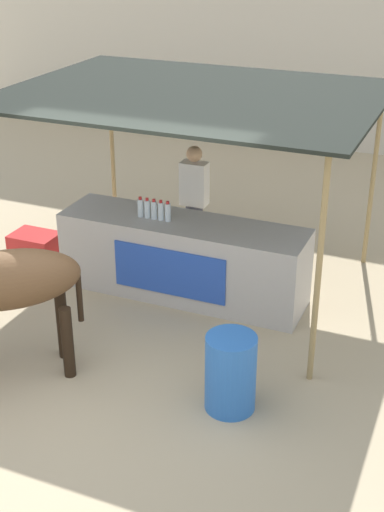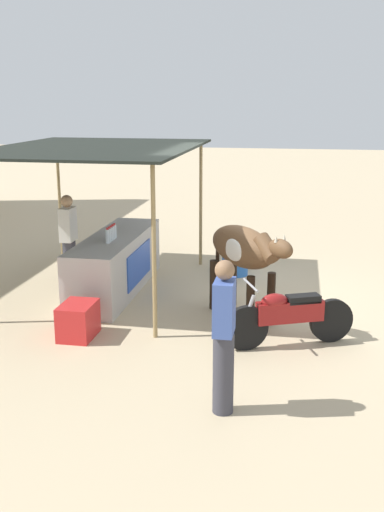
{
  "view_description": "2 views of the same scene",
  "coord_description": "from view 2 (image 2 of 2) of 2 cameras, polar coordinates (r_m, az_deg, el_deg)",
  "views": [
    {
      "loc": [
        3.11,
        -4.88,
        4.26
      ],
      "look_at": [
        0.47,
        1.37,
        0.97
      ],
      "focal_mm": 50.0,
      "sensor_mm": 36.0,
      "label": 1
    },
    {
      "loc": [
        -9.35,
        -0.8,
        3.2
      ],
      "look_at": [
        -0.33,
        0.83,
        0.76
      ],
      "focal_mm": 42.0,
      "sensor_mm": 36.0,
      "label": 2
    }
  ],
  "objects": [
    {
      "name": "motorcycle_parked",
      "position": [
        7.99,
        9.14,
        -5.58
      ],
      "size": [
        0.87,
        1.69,
        0.9
      ],
      "color": "black",
      "rests_on": "ground"
    },
    {
      "name": "stall_counter",
      "position": [
        10.19,
        -7.25,
        -0.7
      ],
      "size": [
        3.0,
        0.82,
        0.96
      ],
      "color": "#B2ADA8",
      "rests_on": "ground"
    },
    {
      "name": "passerby_on_street",
      "position": [
        6.13,
        3.05,
        -7.63
      ],
      "size": [
        0.34,
        0.22,
        1.65
      ],
      "color": "#383842",
      "rests_on": "ground"
    },
    {
      "name": "cow",
      "position": [
        8.74,
        5.01,
        0.51
      ],
      "size": [
        1.62,
        1.46,
        1.44
      ],
      "color": "brown",
      "rests_on": "ground"
    },
    {
      "name": "stall_awning",
      "position": [
        9.96,
        -9.29,
        9.71
      ],
      "size": [
        4.2,
        3.2,
        2.42
      ],
      "color": "black",
      "rests_on": "ground"
    },
    {
      "name": "cooler_box",
      "position": [
        8.38,
        -10.79,
        -6.05
      ],
      "size": [
        0.6,
        0.44,
        0.48
      ],
      "primitive_type": "cube",
      "color": "red",
      "rests_on": "ground"
    },
    {
      "name": "water_bottle_row",
      "position": [
        9.71,
        -7.72,
        2.13
      ],
      "size": [
        0.43,
        0.07,
        0.25
      ],
      "color": "silver",
      "rests_on": "stall_counter"
    },
    {
      "name": "water_barrel",
      "position": [
        11.08,
        4.13,
        0.15
      ],
      "size": [
        0.48,
        0.48,
        0.77
      ],
      "primitive_type": "cylinder",
      "color": "blue",
      "rests_on": "ground"
    },
    {
      "name": "vendor_behind_counter",
      "position": [
        10.19,
        -11.65,
        1.26
      ],
      "size": [
        0.34,
        0.22,
        1.65
      ],
      "color": "#383842",
      "rests_on": "ground"
    },
    {
      "name": "ground_plane",
      "position": [
        9.92,
        5.08,
        -3.98
      ],
      "size": [
        60.0,
        60.0,
        0.0
      ],
      "primitive_type": "plane",
      "color": "tan"
    }
  ]
}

